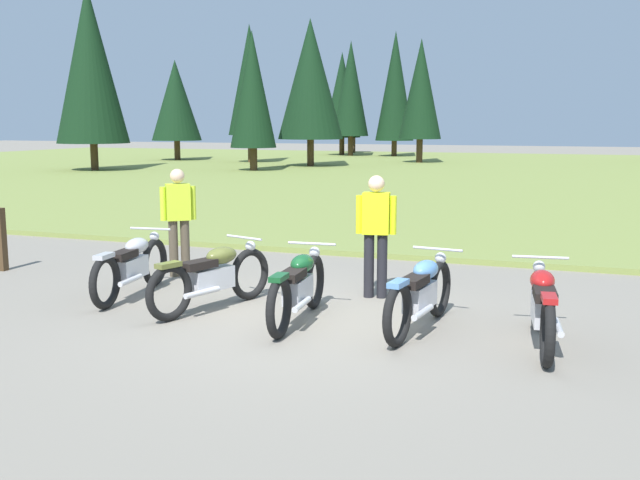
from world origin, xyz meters
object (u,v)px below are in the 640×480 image
object	(u,v)px
motorcycle_sky_blue	(421,293)
rider_with_back_turned	(178,216)
motorcycle_olive	(213,276)
motorcycle_british_green	(298,286)
rider_near_row_end	(376,229)
trail_marker_post	(1,239)
motorcycle_red	(543,306)
motorcycle_silver	(132,265)

from	to	relation	value
motorcycle_sky_blue	rider_with_back_turned	size ratio (longest dim) A/B	1.26
motorcycle_olive	motorcycle_british_green	bearing A→B (deg)	-7.81
motorcycle_olive	rider_near_row_end	distance (m)	2.28
rider_near_row_end	trail_marker_post	xyz separation A→B (m)	(-6.16, -0.30, -0.44)
motorcycle_sky_blue	motorcycle_red	size ratio (longest dim) A/B	1.00
motorcycle_red	rider_with_back_turned	distance (m)	5.85
motorcycle_british_green	motorcycle_red	xyz separation A→B (m)	(2.80, 0.01, 0.00)
motorcycle_olive	trail_marker_post	distance (m)	4.52
motorcycle_red	rider_near_row_end	xyz separation A→B (m)	(-2.28, 1.52, 0.51)
motorcycle_silver	motorcycle_olive	bearing A→B (deg)	-10.57
motorcycle_red	rider_near_row_end	distance (m)	2.79
motorcycle_british_green	rider_with_back_turned	bearing A→B (deg)	145.91
motorcycle_british_green	rider_near_row_end	xyz separation A→B (m)	(0.52, 1.52, 0.51)
rider_near_row_end	motorcycle_red	bearing A→B (deg)	-33.68
motorcycle_british_green	motorcycle_sky_blue	bearing A→B (deg)	5.92
motorcycle_red	motorcycle_british_green	bearing A→B (deg)	-179.88
trail_marker_post	motorcycle_british_green	bearing A→B (deg)	-12.27
motorcycle_british_green	rider_near_row_end	bearing A→B (deg)	71.12
motorcycle_sky_blue	trail_marker_post	xyz separation A→B (m)	(-7.09, 1.08, 0.07)
motorcycle_silver	trail_marker_post	world-z (taller)	trail_marker_post
motorcycle_silver	trail_marker_post	xyz separation A→B (m)	(-3.01, 0.80, 0.07)
motorcycle_olive	trail_marker_post	xyz separation A→B (m)	(-4.39, 1.06, 0.07)
motorcycle_sky_blue	motorcycle_olive	bearing A→B (deg)	179.56
trail_marker_post	rider_near_row_end	bearing A→B (deg)	2.77
rider_with_back_turned	rider_near_row_end	bearing A→B (deg)	-5.68
motorcycle_british_green	motorcycle_red	size ratio (longest dim) A/B	1.00
motorcycle_sky_blue	rider_near_row_end	distance (m)	1.74
motorcycle_sky_blue	rider_near_row_end	world-z (taller)	rider_near_row_end
motorcycle_silver	motorcycle_sky_blue	size ratio (longest dim) A/B	1.00
motorcycle_olive	motorcycle_british_green	distance (m)	1.26
motorcycle_olive	motorcycle_british_green	world-z (taller)	same
motorcycle_silver	motorcycle_british_green	world-z (taller)	same
motorcycle_silver	motorcycle_olive	size ratio (longest dim) A/B	1.03
trail_marker_post	rider_with_back_turned	bearing A→B (deg)	12.08
motorcycle_british_green	motorcycle_red	distance (m)	2.80
motorcycle_sky_blue	motorcycle_red	distance (m)	1.36
motorcycle_olive	rider_with_back_turned	world-z (taller)	rider_with_back_turned
motorcycle_red	motorcycle_sky_blue	bearing A→B (deg)	173.90
motorcycle_silver	trail_marker_post	size ratio (longest dim) A/B	2.06
motorcycle_sky_blue	trail_marker_post	world-z (taller)	trail_marker_post
motorcycle_silver	rider_near_row_end	xyz separation A→B (m)	(3.15, 1.10, 0.51)
motorcycle_silver	motorcycle_sky_blue	world-z (taller)	same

